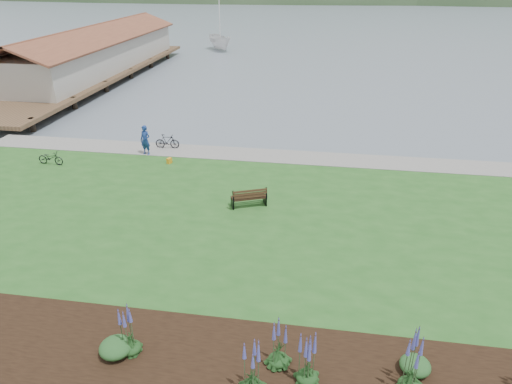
% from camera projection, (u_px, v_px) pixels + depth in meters
% --- Properties ---
extents(ground, '(600.00, 600.00, 0.00)m').
position_uv_depth(ground, '(225.00, 214.00, 22.10)').
color(ground, slate).
rests_on(ground, ground).
extents(lawn, '(34.00, 20.00, 0.40)m').
position_uv_depth(lawn, '(216.00, 232.00, 20.24)').
color(lawn, '#23591F').
rests_on(lawn, ground).
extents(shoreline_path, '(34.00, 2.20, 0.03)m').
position_uv_depth(shoreline_path, '(249.00, 154.00, 28.03)').
color(shoreline_path, gray).
rests_on(shoreline_path, lawn).
extents(garden_bed, '(24.00, 4.40, 0.04)m').
position_uv_depth(garden_bed, '(254.00, 376.00, 12.82)').
color(garden_bed, black).
rests_on(garden_bed, lawn).
extents(pier_pavilion, '(8.00, 36.00, 5.40)m').
position_uv_depth(pier_pavilion, '(95.00, 53.00, 48.09)').
color(pier_pavilion, '#4C3826').
rests_on(pier_pavilion, ground).
extents(park_bench, '(1.79, 1.25, 1.03)m').
position_uv_depth(park_bench, '(249.00, 197.00, 21.73)').
color(park_bench, '#311F13').
rests_on(park_bench, lawn).
extents(person, '(0.90, 0.73, 2.16)m').
position_uv_depth(person, '(145.00, 138.00, 27.61)').
color(person, navy).
rests_on(person, lawn).
extents(bicycle_a, '(0.62, 1.59, 0.82)m').
position_uv_depth(bicycle_a, '(50.00, 158.00, 26.50)').
color(bicycle_a, black).
rests_on(bicycle_a, lawn).
extents(bicycle_b, '(0.56, 1.55, 0.92)m').
position_uv_depth(bicycle_b, '(167.00, 141.00, 28.84)').
color(bicycle_b, black).
rests_on(bicycle_b, lawn).
extents(sailboat, '(13.81, 13.86, 26.00)m').
position_uv_depth(sailboat, '(221.00, 50.00, 65.77)').
color(sailboat, silver).
rests_on(sailboat, ground).
extents(pannier, '(0.29, 0.35, 0.32)m').
position_uv_depth(pannier, '(169.00, 161.00, 26.75)').
color(pannier, orange).
rests_on(pannier, lawn).
extents(echium_0, '(0.62, 0.62, 1.99)m').
position_uv_depth(echium_0, '(252.00, 370.00, 12.00)').
color(echium_0, '#143714').
rests_on(echium_0, garden_bed).
extents(echium_1, '(0.62, 0.62, 1.97)m').
position_uv_depth(echium_1, '(308.00, 359.00, 12.28)').
color(echium_1, '#143714').
rests_on(echium_1, garden_bed).
extents(echium_2, '(0.62, 0.62, 2.10)m').
position_uv_depth(echium_2, '(413.00, 365.00, 12.01)').
color(echium_2, '#143714').
rests_on(echium_2, garden_bed).
extents(echium_4, '(0.62, 0.62, 2.03)m').
position_uv_depth(echium_4, '(129.00, 331.00, 13.26)').
color(echium_4, '#143714').
rests_on(echium_4, garden_bed).
extents(echium_5, '(0.62, 0.62, 1.83)m').
position_uv_depth(echium_5, '(279.00, 346.00, 12.90)').
color(echium_5, '#143714').
rests_on(echium_5, garden_bed).
extents(shrub_0, '(0.98, 0.98, 0.49)m').
position_uv_depth(shrub_0, '(116.00, 347.00, 13.44)').
color(shrub_0, '#1E4C21').
rests_on(shrub_0, garden_bed).
extents(shrub_2, '(0.87, 0.87, 0.44)m').
position_uv_depth(shrub_2, '(415.00, 365.00, 12.87)').
color(shrub_2, '#1E4C21').
rests_on(shrub_2, garden_bed).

